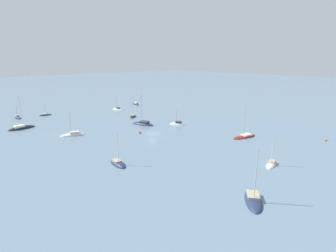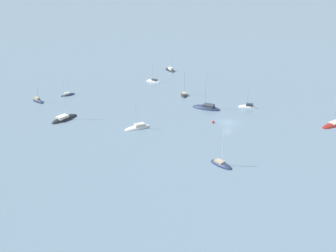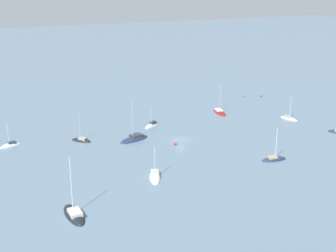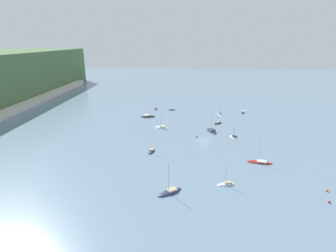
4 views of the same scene
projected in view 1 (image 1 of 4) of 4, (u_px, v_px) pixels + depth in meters
ground_plane at (152, 134)px, 82.36m from camera, size 600.00×600.00×0.00m
sailboat_0 at (73, 135)px, 80.35m from camera, size 4.70×7.64×7.90m
sailboat_1 at (245, 137)px, 78.61m from camera, size 4.46×9.21×9.49m
sailboat_2 at (18, 118)px, 102.65m from camera, size 5.02×1.78×5.85m
sailboat_3 at (117, 110)px, 119.66m from camera, size 5.46×2.78×7.00m
sailboat_4 at (143, 124)px, 93.20m from camera, size 9.08×5.57×11.71m
sailboat_5 at (177, 124)px, 92.97m from camera, size 5.65×3.97×6.52m
sailboat_6 at (133, 117)px, 105.28m from camera, size 5.22×5.43×8.51m
sailboat_7 at (22, 128)px, 87.87m from camera, size 3.43×8.81×11.97m
sailboat_8 at (118, 164)px, 58.61m from camera, size 6.26×2.77×8.57m
sailboat_9 at (45, 115)px, 108.02m from camera, size 2.46×5.05×5.37m
sailboat_10 at (253, 200)px, 43.80m from camera, size 6.99×8.01×10.24m
sailboat_11 at (136, 104)px, 132.85m from camera, size 5.88×2.95×7.00m
sailboat_12 at (271, 164)px, 58.39m from camera, size 3.30×6.16×7.70m
mooring_buoy_1 at (326, 140)px, 75.06m from camera, size 0.66×0.66×0.66m
mooring_buoy_2 at (140, 132)px, 82.41m from camera, size 0.67×0.67×0.67m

